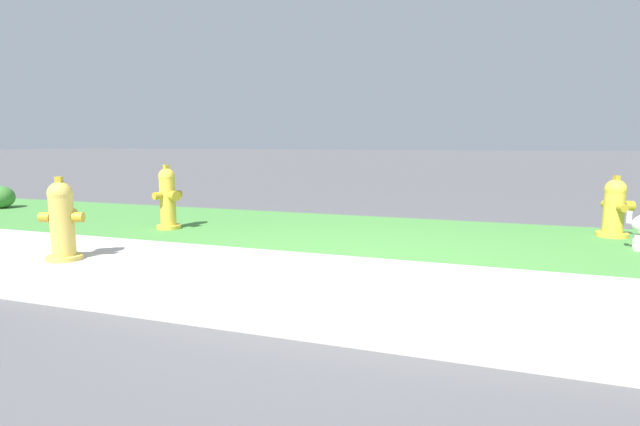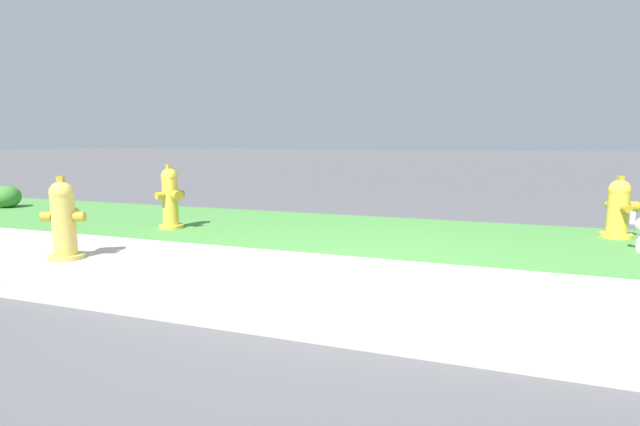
{
  "view_description": "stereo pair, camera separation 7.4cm",
  "coord_description": "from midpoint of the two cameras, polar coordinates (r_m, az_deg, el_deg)",
  "views": [
    {
      "loc": [
        1.07,
        -3.47,
        1.07
      ],
      "look_at": [
        -0.46,
        0.94,
        0.4
      ],
      "focal_mm": 28.0,
      "sensor_mm": 36.0,
      "label": 1
    },
    {
      "loc": [
        1.14,
        -3.45,
        1.07
      ],
      "look_at": [
        -0.46,
        0.94,
        0.4
      ],
      "focal_mm": 28.0,
      "sensor_mm": 36.0,
      "label": 2
    }
  ],
  "objects": [
    {
      "name": "street_curb",
      "position": [
        2.88,
        -4.81,
        -12.39
      ],
      "size": [
        18.0,
        0.16,
        0.12
      ],
      "primitive_type": "cube",
      "color": "#BCB7AD",
      "rests_on": "ground"
    },
    {
      "name": "ground_plane",
      "position": [
        3.79,
        1.42,
        -8.26
      ],
      "size": [
        120.0,
        120.0,
        0.0
      ],
      "primitive_type": "plane",
      "color": "#515154"
    },
    {
      "name": "grass_verge",
      "position": [
        5.86,
        8.01,
        -2.4
      ],
      "size": [
        18.0,
        2.55,
        0.01
      ],
      "primitive_type": "cube",
      "color": "#47893D",
      "rests_on": "ground"
    },
    {
      "name": "fire_hydrant_near_corner",
      "position": [
        6.4,
        -17.31,
        1.63
      ],
      "size": [
        0.35,
        0.38,
        0.79
      ],
      "rotation": [
        0.0,
        0.0,
        4.33
      ],
      "color": "gold",
      "rests_on": "ground"
    },
    {
      "name": "sidewalk_pavement",
      "position": [
        3.79,
        1.42,
        -8.18
      ],
      "size": [
        18.0,
        1.84,
        0.01
      ],
      "primitive_type": "cube",
      "color": "#BCB7AD",
      "rests_on": "ground"
    },
    {
      "name": "shrub_bush_mid_verge",
      "position": [
        9.57,
        -32.89,
        1.53
      ],
      "size": [
        0.42,
        0.42,
        0.36
      ],
      "color": "#3D7F33",
      "rests_on": "ground"
    },
    {
      "name": "fire_hydrant_across_street",
      "position": [
        6.5,
        30.33,
        0.5
      ],
      "size": [
        0.39,
        0.41,
        0.7
      ],
      "rotation": [
        0.0,
        0.0,
        5.04
      ],
      "color": "gold",
      "rests_on": "ground"
    },
    {
      "name": "fire_hydrant_mid_block",
      "position": [
        5.06,
        -27.75,
        -0.78
      ],
      "size": [
        0.39,
        0.37,
        0.76
      ],
      "rotation": [
        0.0,
        0.0,
        0.36
      ],
      "color": "gold",
      "rests_on": "ground"
    }
  ]
}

